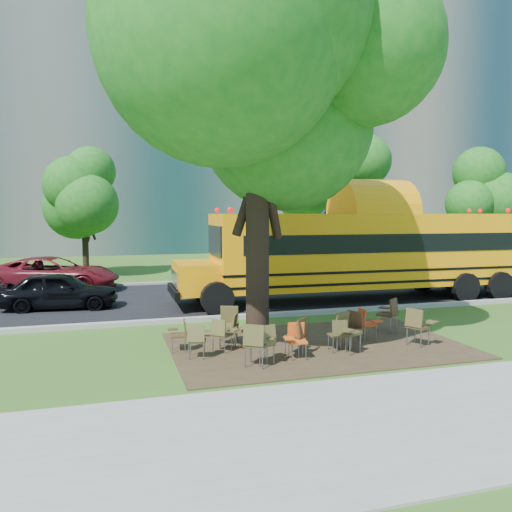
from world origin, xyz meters
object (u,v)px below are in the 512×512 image
object	(u,v)px
chair_0	(198,338)
chair_1	(257,341)
school_bus	(368,250)
chair_12	(366,321)
chair_7	(418,323)
chair_14	(222,332)
chair_6	(351,325)
chair_2	(265,340)
chair_5	(346,328)
chair_10	(239,327)
chair_4	(339,332)
chair_11	(298,332)
chair_8	(180,332)
main_tree	(257,92)
chair_9	(228,322)
bg_car_red	(53,274)
chair_13	(389,311)
black_car	(60,291)
chair_3	(296,337)

from	to	relation	value
chair_0	chair_1	distance (m)	1.43
school_bus	chair_12	xyz separation A→B (m)	(-3.03, -5.39, -1.35)
chair_7	chair_14	bearing A→B (deg)	-126.38
chair_1	chair_6	world-z (taller)	chair_1
chair_2	school_bus	bearing A→B (deg)	32.29
chair_5	chair_10	distance (m)	2.53
chair_4	chair_7	xyz separation A→B (m)	(2.04, -0.10, 0.10)
chair_10	chair_12	bearing A→B (deg)	111.34
chair_11	chair_14	size ratio (longest dim) A/B	1.10
chair_8	school_bus	bearing A→B (deg)	-49.30
main_tree	chair_4	xyz separation A→B (m)	(1.64, -1.09, -5.56)
chair_10	chair_9	bearing A→B (deg)	-111.70
school_bus	chair_14	size ratio (longest dim) A/B	16.60
chair_9	chair_10	xyz separation A→B (m)	(0.23, -0.26, -0.09)
chair_12	chair_11	bearing A→B (deg)	-71.06
chair_9	chair_10	world-z (taller)	chair_9
chair_9	chair_11	distance (m)	1.88
chair_12	school_bus	bearing A→B (deg)	149.89
bg_car_red	main_tree	bearing A→B (deg)	-139.09
chair_14	chair_10	bearing A→B (deg)	78.53
chair_14	chair_8	bearing A→B (deg)	-157.29
chair_4	chair_7	world-z (taller)	chair_7
chair_14	bg_car_red	bearing A→B (deg)	157.04
chair_0	chair_7	bearing A→B (deg)	9.86
chair_6	chair_14	bearing A→B (deg)	57.67
main_tree	chair_6	distance (m)	5.94
chair_6	bg_car_red	xyz separation A→B (m)	(-7.75, 11.19, 0.18)
chair_11	main_tree	bearing A→B (deg)	80.14
chair_8	chair_13	bearing A→B (deg)	-79.70
chair_12	bg_car_red	world-z (taller)	bg_car_red
chair_4	chair_12	bearing A→B (deg)	39.53
chair_0	black_car	distance (m)	7.86
chair_0	black_car	xyz separation A→B (m)	(-3.46, 7.06, 0.15)
chair_0	chair_12	xyz separation A→B (m)	(4.38, 0.43, 0.01)
chair_0	black_car	size ratio (longest dim) A/B	0.21
school_bus	chair_0	bearing A→B (deg)	-140.92
chair_4	chair_1	bearing A→B (deg)	-160.51
school_bus	chair_1	bearing A→B (deg)	-132.18
chair_14	black_car	bearing A→B (deg)	164.91
school_bus	chair_10	bearing A→B (deg)	-140.06
chair_11	chair_2	bearing A→B (deg)	165.80
school_bus	chair_4	distance (m)	7.59
chair_6	chair_7	size ratio (longest dim) A/B	0.94
main_tree	school_bus	distance (m)	8.80
chair_6	chair_12	size ratio (longest dim) A/B	1.09
chair_9	black_car	bearing A→B (deg)	-34.02
chair_13	chair_9	bearing A→B (deg)	143.73
chair_13	chair_12	bearing A→B (deg)	173.77
chair_3	chair_13	size ratio (longest dim) A/B	0.85
chair_2	chair_12	world-z (taller)	chair_2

